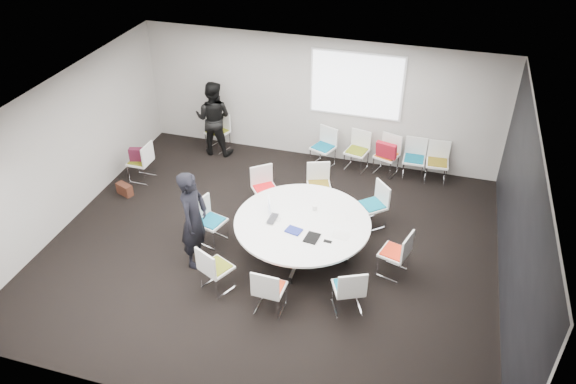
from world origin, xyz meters
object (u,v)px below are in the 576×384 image
(chair_back_e, at_px, (436,170))
(conference_table, at_px, (302,229))
(chair_spare_left, at_px, (142,168))
(cup, at_px, (315,208))
(maroon_bag, at_px, (139,154))
(chair_ring_b, at_px, (372,213))
(chair_back_c, at_px, (386,162))
(brown_bag, at_px, (125,189))
(chair_back_d, at_px, (413,166))
(chair_ring_f, at_px, (216,276))
(chair_ring_h, at_px, (348,296))
(chair_back_a, at_px, (323,154))
(chair_ring_g, at_px, (270,296))
(laptop, at_px, (275,219))
(chair_ring_c, at_px, (319,193))
(chair_back_b, at_px, (356,158))
(person_back, at_px, (213,118))
(chair_ring_e, at_px, (212,229))
(chair_person_back, at_px, (218,138))
(chair_ring_d, at_px, (265,196))
(chair_ring_a, at_px, (394,261))
(person_main, at_px, (194,220))

(chair_back_e, bearing_deg, conference_table, 53.37)
(chair_back_e, xyz_separation_m, chair_spare_left, (-6.07, -1.73, 0.00))
(cup, bearing_deg, maroon_bag, 165.59)
(chair_ring_b, height_order, chair_back_c, same)
(brown_bag, bearing_deg, chair_spare_left, 82.23)
(chair_back_d, bearing_deg, chair_back_e, 178.24)
(chair_spare_left, bearing_deg, chair_ring_f, -132.61)
(chair_ring_f, distance_m, chair_back_c, 4.93)
(chair_ring_h, bearing_deg, chair_back_a, 83.52)
(chair_back_c, relative_size, maroon_bag, 2.20)
(chair_ring_g, relative_size, laptop, 2.69)
(conference_table, xyz_separation_m, maroon_bag, (-3.97, 1.44, 0.06))
(chair_ring_c, distance_m, cup, 1.32)
(chair_ring_c, xyz_separation_m, brown_bag, (-3.96, -0.78, -0.16))
(chair_back_c, relative_size, brown_bag, 2.44)
(conference_table, relative_size, chair_back_b, 2.70)
(chair_ring_b, bearing_deg, maroon_bag, 46.31)
(maroon_bag, bearing_deg, chair_back_d, 17.29)
(chair_ring_c, bearing_deg, person_back, -46.72)
(chair_ring_h, xyz_separation_m, chair_back_e, (1.06, 4.28, 0.00))
(chair_ring_e, distance_m, chair_person_back, 3.49)
(cup, bearing_deg, chair_back_a, 99.94)
(chair_ring_d, bearing_deg, cup, 107.89)
(chair_ring_a, xyz_separation_m, chair_ring_d, (-2.71, 1.23, 0.00))
(person_main, bearing_deg, chair_ring_e, -1.59)
(chair_spare_left, bearing_deg, conference_table, -109.05)
(chair_ring_c, bearing_deg, chair_back_b, -126.77)
(chair_ring_e, bearing_deg, chair_ring_b, 131.85)
(chair_back_c, distance_m, chair_person_back, 3.95)
(chair_person_back, bearing_deg, chair_ring_g, 141.55)
(chair_ring_g, bearing_deg, chair_person_back, 122.83)
(chair_back_b, xyz_separation_m, chair_back_d, (1.24, 0.00, 0.00))
(chair_ring_g, relative_size, chair_back_b, 1.00)
(conference_table, bearing_deg, chair_ring_a, -1.86)
(laptop, relative_size, maroon_bag, 0.82)
(chair_ring_h, bearing_deg, chair_ring_a, 36.24)
(chair_ring_e, distance_m, chair_back_a, 3.50)
(person_main, distance_m, brown_bag, 2.89)
(chair_ring_e, height_order, person_back, person_back)
(chair_back_d, distance_m, chair_back_e, 0.49)
(chair_back_a, height_order, chair_back_c, same)
(chair_ring_a, xyz_separation_m, cup, (-1.52, 0.44, 0.50))
(chair_person_back, distance_m, person_back, 0.62)
(chair_ring_b, relative_size, person_back, 0.50)
(chair_ring_e, distance_m, chair_ring_h, 2.92)
(chair_back_d, xyz_separation_m, person_back, (-4.53, -0.18, 0.60))
(chair_ring_c, height_order, maroon_bag, chair_ring_c)
(chair_ring_b, height_order, chair_back_d, same)
(chair_ring_e, relative_size, chair_spare_left, 1.00)
(chair_back_b, relative_size, person_back, 0.50)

